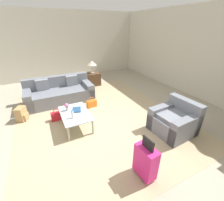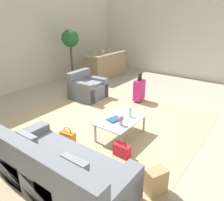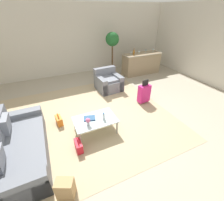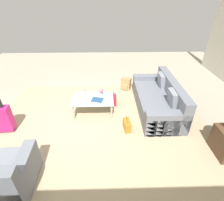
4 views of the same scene
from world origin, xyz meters
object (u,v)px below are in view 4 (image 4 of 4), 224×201
(flower_vase, at_px, (101,92))
(suitcase_magenta, at_px, (2,118))
(armchair, at_px, (1,178))
(backpack_tan, at_px, (126,84))
(water_bottle, at_px, (85,94))
(handbag_red, at_px, (114,100))
(couch, at_px, (160,100))
(handbag_orange, at_px, (127,125))
(coffee_table_book, at_px, (97,100))
(coffee_table, at_px, (93,100))

(flower_vase, bearing_deg, suitcase_magenta, 20.95)
(suitcase_magenta, bearing_deg, armchair, 115.63)
(backpack_tan, bearing_deg, flower_vase, 55.79)
(water_bottle, bearing_deg, flower_vase, -173.21)
(handbag_red, height_order, backpack_tan, backpack_tan)
(couch, relative_size, handbag_orange, 6.18)
(flower_vase, xyz_separation_m, handbag_red, (-0.34, -0.26, -0.41))
(coffee_table_book, distance_m, handbag_red, 0.72)
(flower_vase, bearing_deg, handbag_red, -142.87)
(water_bottle, xyz_separation_m, backpack_tan, (-1.20, -1.19, -0.32))
(handbag_red, bearing_deg, couch, 166.08)
(couch, height_order, backpack_tan, couch)
(coffee_table, relative_size, water_bottle, 5.22)
(water_bottle, distance_m, handbag_orange, 1.38)
(coffee_table_book, relative_size, handbag_orange, 0.79)
(coffee_table_book, xyz_separation_m, backpack_tan, (-0.88, -1.37, -0.24))
(coffee_table_book, bearing_deg, coffee_table, -18.68)
(suitcase_magenta, xyz_separation_m, handbag_red, (-2.56, -1.11, -0.23))
(armchair, distance_m, coffee_table_book, 2.53)
(flower_vase, relative_size, suitcase_magenta, 0.24)
(backpack_tan, bearing_deg, coffee_table, 52.36)
(water_bottle, xyz_separation_m, flower_vase, (-0.42, -0.05, 0.03))
(armchair, bearing_deg, suitcase_magenta, -64.37)
(suitcase_magenta, distance_m, handbag_orange, 2.84)
(coffee_table, height_order, backpack_tan, coffee_table)
(couch, relative_size, handbag_red, 6.18)
(backpack_tan, bearing_deg, water_bottle, 44.88)
(armchair, bearing_deg, handbag_orange, -146.02)
(couch, bearing_deg, coffee_table_book, 6.13)
(armchair, height_order, handbag_orange, armchair)
(handbag_red, bearing_deg, handbag_orange, 103.54)
(suitcase_magenta, bearing_deg, handbag_orange, 179.37)
(flower_vase, xyz_separation_m, suitcase_magenta, (2.22, 0.85, -0.18))
(flower_vase, bearing_deg, armchair, 56.79)
(coffee_table_book, xyz_separation_m, suitcase_magenta, (2.12, 0.62, -0.08))
(water_bottle, bearing_deg, coffee_table, 153.43)
(flower_vase, height_order, handbag_orange, flower_vase)
(handbag_red, bearing_deg, coffee_table, 36.04)
(couch, relative_size, coffee_table_book, 7.85)
(coffee_table, bearing_deg, handbag_orange, 138.73)
(flower_vase, relative_size, handbag_red, 0.57)
(couch, bearing_deg, armchair, 36.24)
(couch, xyz_separation_m, water_bottle, (2.00, -0.00, 0.22))
(coffee_table, xyz_separation_m, backpack_tan, (-1.00, -1.29, -0.18))
(armchair, bearing_deg, coffee_table_book, -124.17)
(armchair, distance_m, suitcase_magenta, 1.63)
(armchair, distance_m, handbag_red, 3.18)
(armchair, relative_size, coffee_table_book, 3.37)
(coffee_table_book, height_order, handbag_orange, coffee_table_book)
(suitcase_magenta, height_order, backpack_tan, suitcase_magenta)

